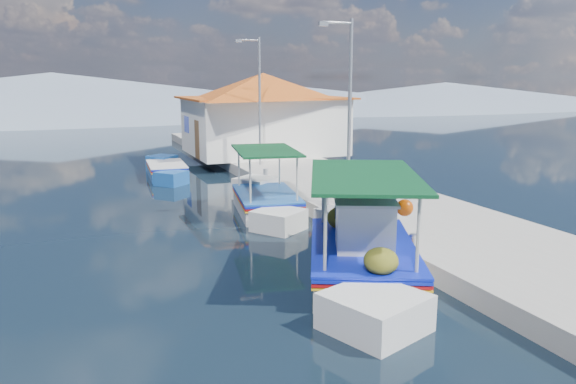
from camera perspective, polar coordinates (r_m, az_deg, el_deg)
name	(u,v)px	position (r m, az deg, el deg)	size (l,w,h in m)	color
ground	(234,248)	(15.59, -5.52, -5.78)	(160.00, 160.00, 0.00)	black
quay	(330,186)	(23.07, 4.30, 0.63)	(5.00, 44.00, 0.50)	#A19E97
bollards	(290,183)	(21.47, 0.17, 0.92)	(0.20, 17.20, 0.30)	#A5A8AD
main_caique	(360,253)	(13.49, 7.36, -6.28)	(4.64, 7.54, 2.74)	silver
caique_green_canopy	(265,202)	(19.52, -2.37, -1.03)	(2.73, 6.53, 2.48)	silver
caique_blue_hull	(166,171)	(27.04, -12.38, 2.07)	(1.91, 5.63, 1.00)	#1B55A6
harbor_building	(263,112)	(31.12, -2.55, 8.21)	(10.49, 10.49, 4.40)	white
lamp_post_near	(347,103)	(18.46, 6.10, 9.10)	(1.21, 0.14, 6.00)	#A5A8AD
lamp_post_far	(258,95)	(26.74, -3.13, 9.94)	(1.21, 0.14, 6.00)	#A5A8AD
mountain_ridge	(155,99)	(71.14, -13.52, 9.27)	(171.40, 96.00, 5.50)	gray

